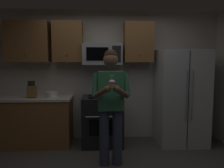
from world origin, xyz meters
name	(u,v)px	position (x,y,z in m)	size (l,w,h in m)	color
wall_back	(109,75)	(0.00, 1.75, 1.30)	(4.40, 0.10, 2.60)	beige
oven_range	(103,120)	(-0.15, 1.36, 0.46)	(0.76, 0.70, 0.93)	black
microwave	(102,54)	(-0.15, 1.48, 1.72)	(0.74, 0.41, 0.40)	#9EA0A5
refrigerator	(181,97)	(1.35, 1.32, 0.90)	(0.90, 0.75, 1.80)	#B7BABF
cabinet_row_upper	(72,42)	(-0.72, 1.53, 1.95)	(2.78, 0.36, 0.76)	brown
counter_left	(34,121)	(-1.45, 1.38, 0.46)	(1.44, 0.66, 0.92)	brown
knife_block	(32,91)	(-1.45, 1.33, 1.04)	(0.16, 0.15, 0.32)	brown
bowl_large_white	(52,94)	(-1.09, 1.34, 0.98)	(0.23, 0.23, 0.11)	white
person	(111,101)	(-0.04, 0.48, 1.00)	(0.60, 0.48, 1.76)	#383F59
cupcake	(112,83)	(-0.04, 0.15, 1.29)	(0.09, 0.09, 0.17)	#A87F56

